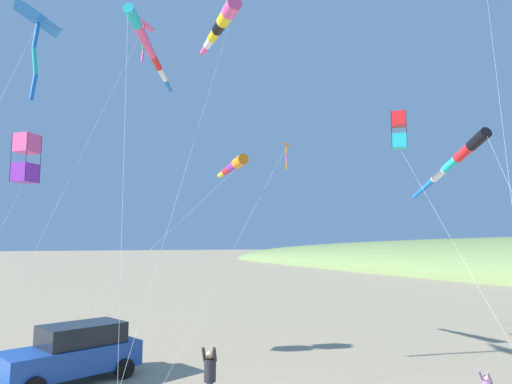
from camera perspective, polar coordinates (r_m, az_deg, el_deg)
name	(u,v)px	position (r m, az deg, el deg)	size (l,w,h in m)	color
parked_car	(74,352)	(17.01, -22.22, -18.40)	(4.67, 3.17, 1.85)	#1E479E
person_adult_flyer	(210,374)	(13.52, -5.91, -22.12)	(0.56, 0.62, 1.73)	#335199
kite_windsock_green_low_center	(234,166)	(20.01, -2.83, 3.39)	(8.67, 3.72, 8.35)	orange
kite_delta_black_fish_shape	(145,25)	(23.06, -14.03, 19.98)	(6.56, 3.14, 15.20)	#EF4C93
kite_windsock_yellow_midlevel	(455,160)	(21.06, 24.10, 3.72)	(5.98, 11.45, 9.01)	black
kite_box_purple_drifting	(26,158)	(20.15, -27.32, 3.83)	(2.95, 5.24, 8.94)	#EF4C93
kite_box_checkered_midright	(399,130)	(21.55, 17.81, 7.50)	(2.24, 7.43, 10.55)	red
kite_delta_rainbow_low_near	(287,146)	(23.63, 3.93, 5.90)	(8.45, 5.93, 9.98)	orange
kite_windsock_striped_overhead	(147,44)	(17.93, -13.81, 17.90)	(3.48, 8.89, 12.46)	#1EB7C6
kite_delta_long_streamer_left	(40,20)	(19.03, -25.89, 19.15)	(4.95, 3.55, 13.16)	blue
kite_windsock_red_high_left	(221,24)	(27.56, -4.44, 20.66)	(7.95, 15.64, 17.58)	#EF4C93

